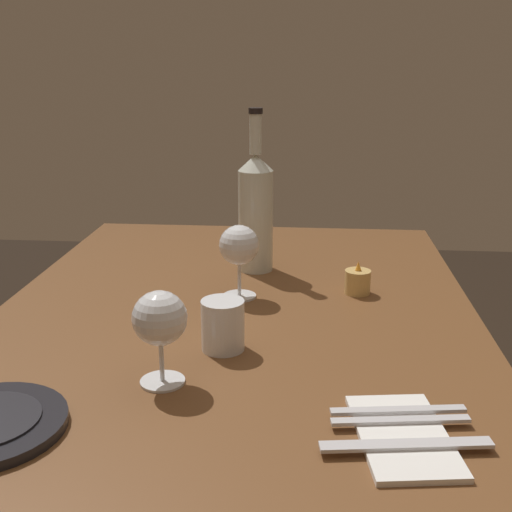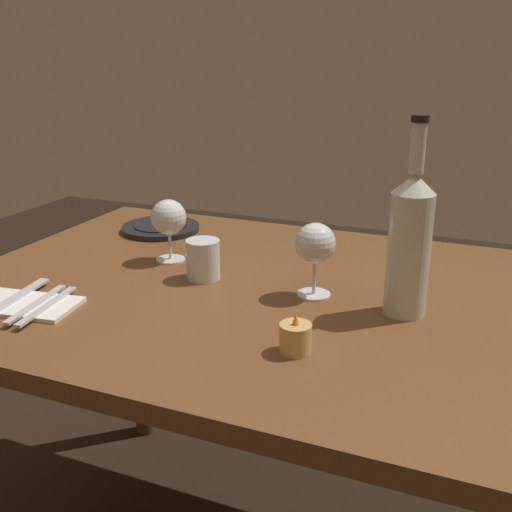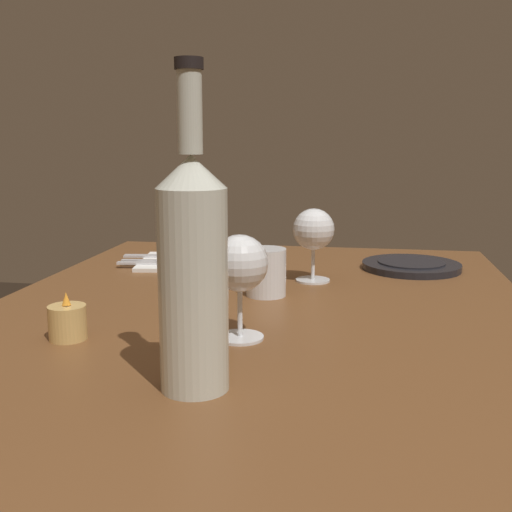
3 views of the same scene
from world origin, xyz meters
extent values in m
cube|color=brown|center=(0.00, 0.00, 0.72)|extent=(1.30, 0.90, 0.04)
cylinder|color=#50311A|center=(-0.58, -0.38, 0.35)|extent=(0.06, 0.06, 0.70)
cylinder|color=#50311A|center=(-0.58, 0.38, 0.35)|extent=(0.06, 0.06, 0.70)
cylinder|color=white|center=(0.27, -0.07, 0.74)|extent=(0.07, 0.07, 0.00)
cylinder|color=white|center=(0.27, -0.07, 0.78)|extent=(0.01, 0.01, 0.07)
sphere|color=white|center=(0.27, -0.07, 0.84)|extent=(0.08, 0.08, 0.08)
cylinder|color=maroon|center=(0.27, -0.07, 0.84)|extent=(0.06, 0.06, 0.02)
cylinder|color=white|center=(-0.09, 0.00, 0.74)|extent=(0.07, 0.07, 0.00)
cylinder|color=white|center=(-0.09, 0.00, 0.78)|extent=(0.01, 0.01, 0.07)
sphere|color=white|center=(-0.09, 0.00, 0.85)|extent=(0.08, 0.08, 0.08)
cylinder|color=maroon|center=(-0.09, 0.00, 0.84)|extent=(0.06, 0.06, 0.01)
cylinder|color=silver|center=(-0.27, 0.02, 0.85)|extent=(0.08, 0.08, 0.22)
cone|color=silver|center=(-0.27, 0.02, 0.98)|extent=(0.08, 0.08, 0.03)
cylinder|color=silver|center=(-0.27, 0.02, 1.04)|extent=(0.03, 0.03, 0.08)
cylinder|color=black|center=(-0.27, 0.02, 1.09)|extent=(0.03, 0.03, 0.01)
cylinder|color=white|center=(0.15, 0.00, 0.78)|extent=(0.07, 0.07, 0.08)
cylinder|color=silver|center=(0.15, 0.00, 0.77)|extent=(0.06, 0.06, 0.06)
cylinder|color=#DBB266|center=(-0.13, 0.23, 0.76)|extent=(0.05, 0.05, 0.05)
cylinder|color=white|center=(-0.13, 0.23, 0.76)|extent=(0.04, 0.04, 0.03)
cone|color=#F99E2D|center=(-0.13, 0.23, 0.80)|extent=(0.01, 0.01, 0.02)
cube|color=white|center=(0.39, 0.26, 0.74)|extent=(0.20, 0.13, 0.01)
cube|color=silver|center=(0.36, 0.26, 0.75)|extent=(0.04, 0.18, 0.00)
cube|color=silver|center=(0.34, 0.26, 0.75)|extent=(0.04, 0.18, 0.00)
cube|color=silver|center=(0.42, 0.26, 0.75)|extent=(0.05, 0.21, 0.00)
camera|label=1|loc=(1.11, 0.14, 1.20)|focal=45.78mm
camera|label=2|loc=(-0.40, 1.05, 1.20)|focal=42.18mm
camera|label=3|loc=(-0.90, -0.16, 1.02)|focal=43.47mm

